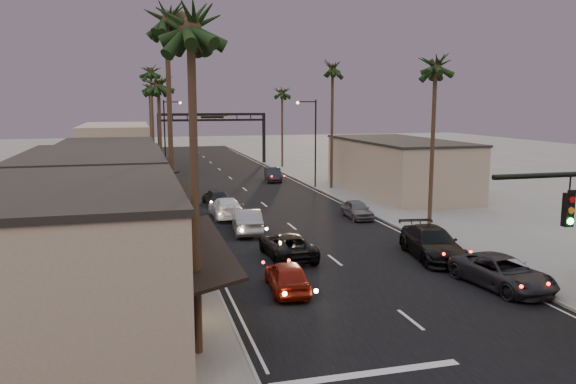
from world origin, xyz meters
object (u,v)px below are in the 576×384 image
streetlight_left (167,132)px  oncoming_red (287,276)px  streetlight_right (313,136)px  palm_far (149,84)px  palm_ra (436,60)px  palm_lc (158,80)px  palm_rb (333,65)px  palm_rc (282,89)px  palm_ld (151,68)px  palm_la (190,14)px  curbside_near (502,272)px  curbside_black (432,243)px  arch (213,126)px  oncoming_pickup (287,245)px  oncoming_silver (247,221)px  palm_lb (166,13)px

streetlight_left → oncoming_red: 43.65m
streetlight_right → palm_far: bearing=114.8°
streetlight_left → palm_ra: (15.52, -34.00, 6.11)m
streetlight_right → palm_lc: palm_lc is taller
oncoming_red → palm_rb: bearing=-108.3°
palm_ra → palm_rc: palm_ra is taller
palm_ld → palm_rb: size_ratio=1.00×
streetlight_left → palm_lc: bearing=-94.4°
palm_la → palm_lc: (-0.00, 27.00, -0.97)m
palm_lc → palm_ld: size_ratio=0.86×
palm_la → palm_far: size_ratio=1.00×
palm_la → curbside_near: (14.64, 3.52, -10.69)m
streetlight_right → oncoming_red: 32.50m
curbside_black → arch: bearing=103.9°
streetlight_right → palm_ra: bearing=-85.4°
streetlight_left → palm_ra: palm_ra is taller
arch → streetlight_right: 25.94m
palm_lc → curbside_near: palm_lc is taller
palm_lc → curbside_near: 29.33m
arch → streetlight_right: bearing=-74.5°
oncoming_pickup → oncoming_silver: (-1.02, 6.74, 0.10)m
streetlight_right → palm_la: 39.68m
oncoming_silver → palm_rc: bearing=-102.4°
palm_rb → oncoming_pickup: (-11.03, -23.80, -11.70)m
palm_la → palm_rc: 57.63m
palm_lb → palm_far: size_ratio=1.15×
palm_far → oncoming_red: bearing=-86.0°
streetlight_right → curbside_near: bearing=-91.5°
palm_ld → oncoming_pickup: (6.17, -34.80, -11.70)m
palm_lb → arch: bearing=79.8°
palm_la → oncoming_red: (4.70, 5.70, -10.72)m
oncoming_red → palm_ra: bearing=-138.6°
streetlight_left → curbside_near: bearing=-74.1°
palm_lc → palm_rc: (17.20, 28.00, 0.00)m
oncoming_red → palm_ld: bearing=-78.6°
arch → oncoming_pickup: size_ratio=2.93×
arch → curbside_black: arch is taller
curbside_near → curbside_black: curbside_black is taller
curbside_black → palm_lb: bearing=172.1°
palm_ra → oncoming_silver: bearing=166.3°
palm_la → palm_lc: 27.02m
streetlight_left → palm_lb: 36.93m
palm_lc → oncoming_red: (4.70, -21.30, -9.74)m
palm_lb → palm_ld: palm_lb is taller
oncoming_pickup → palm_lc: bearing=-69.9°
palm_lb → oncoming_pickup: size_ratio=2.93×
palm_rc → curbside_black: bearing=-93.9°
palm_lb → palm_rc: palm_lb is taller
oncoming_silver → streetlight_left: bearing=-78.0°
streetlight_left → palm_ld: size_ratio=0.63×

